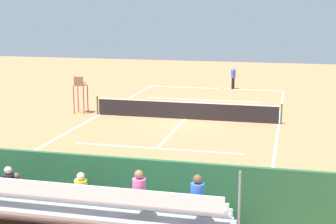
# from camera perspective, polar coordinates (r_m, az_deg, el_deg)

# --- Properties ---
(ground_plane) EXTENTS (60.00, 60.00, 0.00)m
(ground_plane) POSITION_cam_1_polar(r_m,az_deg,el_deg) (27.92, 1.95, -0.80)
(ground_plane) COLOR #CC7047
(court_line_markings) EXTENTS (10.10, 22.20, 0.01)m
(court_line_markings) POSITION_cam_1_polar(r_m,az_deg,el_deg) (27.95, 1.96, -0.78)
(court_line_markings) COLOR white
(court_line_markings) RESTS_ON ground
(tennis_net) EXTENTS (10.30, 0.10, 1.07)m
(tennis_net) POSITION_cam_1_polar(r_m,az_deg,el_deg) (27.81, 1.95, 0.21)
(tennis_net) COLOR black
(tennis_net) RESTS_ON ground
(backdrop_wall) EXTENTS (18.00, 0.16, 2.00)m
(backdrop_wall) POSITION_cam_1_polar(r_m,az_deg,el_deg) (14.73, -9.36, -8.44)
(backdrop_wall) COLOR #235633
(backdrop_wall) RESTS_ON ground
(bleacher_stand) EXTENTS (9.06, 2.40, 2.48)m
(bleacher_stand) POSITION_cam_1_polar(r_m,az_deg,el_deg) (13.58, -11.66, -10.48)
(bleacher_stand) COLOR gray
(bleacher_stand) RESTS_ON ground
(umpire_chair) EXTENTS (0.67, 0.67, 2.14)m
(umpire_chair) POSITION_cam_1_polar(r_m,az_deg,el_deg) (29.69, -9.77, 2.37)
(umpire_chair) COLOR brown
(umpire_chair) RESTS_ON ground
(courtside_bench) EXTENTS (1.80, 0.40, 0.93)m
(courtside_bench) POSITION_cam_1_polar(r_m,az_deg,el_deg) (14.82, 0.58, -9.97)
(courtside_bench) COLOR #33383D
(courtside_bench) RESTS_ON ground
(equipment_bag) EXTENTS (0.90, 0.36, 0.36)m
(equipment_bag) POSITION_cam_1_polar(r_m,az_deg,el_deg) (15.35, -6.37, -10.79)
(equipment_bag) COLOR #334C8C
(equipment_bag) RESTS_ON ground
(tennis_player) EXTENTS (0.45, 0.56, 1.93)m
(tennis_player) POSITION_cam_1_polar(r_m,az_deg,el_deg) (38.37, 7.28, 4.08)
(tennis_player) COLOR black
(tennis_player) RESTS_ON ground
(tennis_racket) EXTENTS (0.48, 0.55, 0.03)m
(tennis_racket) POSITION_cam_1_polar(r_m,az_deg,el_deg) (38.70, 5.86, 2.67)
(tennis_racket) COLOR black
(tennis_racket) RESTS_ON ground
(tennis_ball_near) EXTENTS (0.07, 0.07, 0.07)m
(tennis_ball_near) POSITION_cam_1_polar(r_m,az_deg,el_deg) (35.69, 8.71, 1.87)
(tennis_ball_near) COLOR #CCDB33
(tennis_ball_near) RESTS_ON ground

